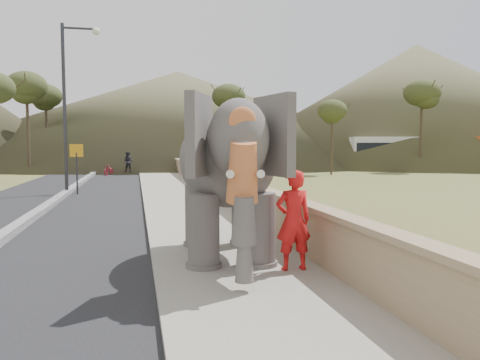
% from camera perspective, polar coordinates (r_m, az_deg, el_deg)
% --- Properties ---
extents(ground, '(160.00, 160.00, 0.00)m').
position_cam_1_polar(ground, '(6.83, 3.46, -16.15)').
color(ground, olive).
rests_on(ground, ground).
extents(road, '(7.00, 120.00, 0.03)m').
position_cam_1_polar(road, '(16.63, -23.70, -4.22)').
color(road, black).
rests_on(road, ground).
extents(median, '(0.35, 120.00, 0.22)m').
position_cam_1_polar(median, '(16.62, -23.71, -3.89)').
color(median, black).
rests_on(median, ground).
extents(walkway, '(3.00, 120.00, 0.15)m').
position_cam_1_polar(walkway, '(16.41, -6.27, -3.77)').
color(walkway, '#9E9687').
rests_on(walkway, ground).
extents(parapet, '(0.30, 120.00, 1.10)m').
position_cam_1_polar(parapet, '(16.61, -0.61, -2.00)').
color(parapet, tan).
rests_on(parapet, ground).
extents(lamppost, '(1.76, 0.36, 8.00)m').
position_cam_1_polar(lamppost, '(23.72, -19.91, 10.12)').
color(lamppost, '#303136').
rests_on(lamppost, ground).
extents(signboard, '(0.60, 0.08, 2.40)m').
position_cam_1_polar(signboard, '(23.40, -19.30, 2.29)').
color(signboard, '#2D2D33').
rests_on(signboard, ground).
extents(distant_car, '(4.48, 2.51, 1.44)m').
position_cam_1_polar(distant_car, '(45.97, 9.17, 2.24)').
color(distant_car, '#B8B7BE').
rests_on(distant_car, ground).
extents(bus_white, '(11.28, 5.16, 3.10)m').
position_cam_1_polar(bus_white, '(47.80, 19.90, 3.11)').
color(bus_white, silver).
rests_on(bus_white, ground).
extents(hill_right, '(56.00, 56.00, 16.00)m').
position_cam_1_polar(hill_right, '(69.57, 20.58, 8.73)').
color(hill_right, brown).
rests_on(hill_right, ground).
extents(hill_far, '(80.00, 80.00, 14.00)m').
position_cam_1_polar(hill_far, '(76.58, -7.58, 7.79)').
color(hill_far, brown).
rests_on(hill_far, ground).
extents(elephant_and_man, '(2.48, 4.31, 3.01)m').
position_cam_1_polar(elephant_and_man, '(9.42, -1.56, -0.19)').
color(elephant_and_man, '#655F5B').
rests_on(elephant_and_man, ground).
extents(motorcyclist, '(2.45, 1.72, 1.85)m').
position_cam_1_polar(motorcyclist, '(36.94, -14.60, 1.66)').
color(motorcyclist, maroon).
rests_on(motorcyclist, ground).
extents(trees, '(47.98, 44.79, 9.11)m').
position_cam_1_polar(trees, '(34.83, -8.70, 7.10)').
color(trees, '#473828').
rests_on(trees, ground).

